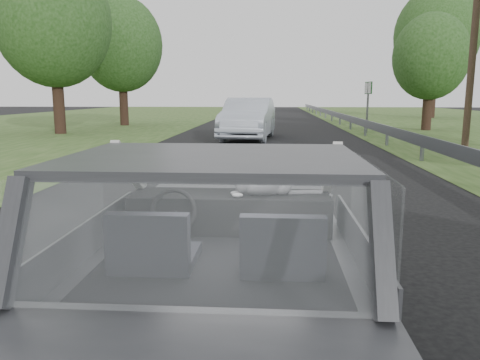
# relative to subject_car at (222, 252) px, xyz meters

# --- Properties ---
(ground) EXTENTS (140.00, 140.00, 0.00)m
(ground) POSITION_rel_subject_car_xyz_m (0.00, 0.00, -0.72)
(ground) COLOR black
(ground) RESTS_ON ground
(subject_car) EXTENTS (1.80, 4.00, 1.45)m
(subject_car) POSITION_rel_subject_car_xyz_m (0.00, 0.00, 0.00)
(subject_car) COLOR #27282B
(subject_car) RESTS_ON ground
(dashboard) EXTENTS (1.58, 0.45, 0.30)m
(dashboard) POSITION_rel_subject_car_xyz_m (0.00, 0.62, 0.12)
(dashboard) COLOR black
(dashboard) RESTS_ON subject_car
(driver_seat) EXTENTS (0.50, 0.72, 0.42)m
(driver_seat) POSITION_rel_subject_car_xyz_m (-0.40, -0.29, 0.16)
(driver_seat) COLOR black
(driver_seat) RESTS_ON subject_car
(passenger_seat) EXTENTS (0.50, 0.72, 0.42)m
(passenger_seat) POSITION_rel_subject_car_xyz_m (0.40, -0.29, 0.16)
(passenger_seat) COLOR black
(passenger_seat) RESTS_ON subject_car
(steering_wheel) EXTENTS (0.36, 0.36, 0.04)m
(steering_wheel) POSITION_rel_subject_car_xyz_m (-0.40, 0.33, 0.20)
(steering_wheel) COLOR black
(steering_wheel) RESTS_ON dashboard
(cat) EXTENTS (0.59, 0.31, 0.25)m
(cat) POSITION_rel_subject_car_xyz_m (0.27, 0.57, 0.36)
(cat) COLOR gray
(cat) RESTS_ON dashboard
(guardrail) EXTENTS (0.05, 90.00, 0.32)m
(guardrail) POSITION_rel_subject_car_xyz_m (4.30, 10.00, -0.15)
(guardrail) COLOR slate
(guardrail) RESTS_ON ground
(other_car) EXTENTS (2.43, 5.26, 1.68)m
(other_car) POSITION_rel_subject_car_xyz_m (-0.66, 16.15, 0.11)
(other_car) COLOR silver
(other_car) RESTS_ON ground
(highway_sign) EXTENTS (0.22, 0.97, 2.41)m
(highway_sign) POSITION_rel_subject_car_xyz_m (4.85, 19.96, 0.48)
(highway_sign) COLOR #16591E
(highway_sign) RESTS_ON ground
(utility_pole) EXTENTS (0.31, 0.31, 7.37)m
(utility_pole) POSITION_rel_subject_car_xyz_m (7.07, 13.84, 2.96)
(utility_pole) COLOR brown
(utility_pole) RESTS_ON ground
(tree_2) EXTENTS (4.78, 4.78, 5.67)m
(tree_2) POSITION_rel_subject_car_xyz_m (8.23, 21.80, 2.11)
(tree_2) COLOR #173B10
(tree_2) RESTS_ON ground
(tree_3) EXTENTS (7.70, 7.70, 9.76)m
(tree_3) POSITION_rel_subject_car_xyz_m (12.97, 35.68, 4.16)
(tree_3) COLOR #173B10
(tree_3) RESTS_ON ground
(tree_5) EXTENTS (5.82, 5.82, 7.79)m
(tree_5) POSITION_rel_subject_car_xyz_m (-9.58, 18.27, 3.17)
(tree_5) COLOR #173B10
(tree_5) RESTS_ON ground
(tree_6) EXTENTS (5.72, 5.72, 7.22)m
(tree_6) POSITION_rel_subject_car_xyz_m (-8.54, 24.60, 2.88)
(tree_6) COLOR #173B10
(tree_6) RESTS_ON ground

